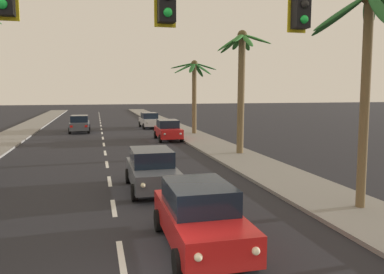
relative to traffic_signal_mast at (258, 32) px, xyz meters
name	(u,v)px	position (x,y,z in m)	size (l,w,h in m)	color
sidewalk_right	(211,145)	(5.08, 19.54, -5.18)	(3.20, 110.00, 0.14)	gray
lane_markings	(111,150)	(-2.28, 19.04, -5.25)	(4.28, 87.04, 0.01)	silver
traffic_signal_mast	(258,32)	(0.00, 0.00, 0.00)	(11.38, 0.41, 7.40)	#2D2D33
sedan_lead_at_stop_bar	(200,215)	(-0.68, 1.90, -4.40)	(1.97, 4.46, 1.68)	red
sedan_third_in_queue	(152,169)	(-1.06, 7.97, -4.40)	(1.96, 4.46, 1.68)	#4C515B
sedan_oncoming_far	(80,124)	(-4.82, 31.44, -4.40)	(1.96, 4.45, 1.68)	#4C515B
sedan_parked_nearest_kerb	(168,130)	(2.52, 23.41, -4.40)	(2.02, 4.48, 1.68)	red
sedan_parked_mid_kerb	(150,120)	(2.46, 34.14, -4.40)	(2.05, 4.49, 1.68)	silver
palm_right_nearest	(367,48)	(5.39, 3.47, 0.20)	(4.20, 3.91, 7.41)	brown
palm_right_second	(242,72)	(5.64, 15.06, 0.01)	(3.62, 3.61, 7.77)	brown
palm_right_third	(194,83)	(5.57, 26.66, -0.50)	(4.36, 3.99, 6.84)	brown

